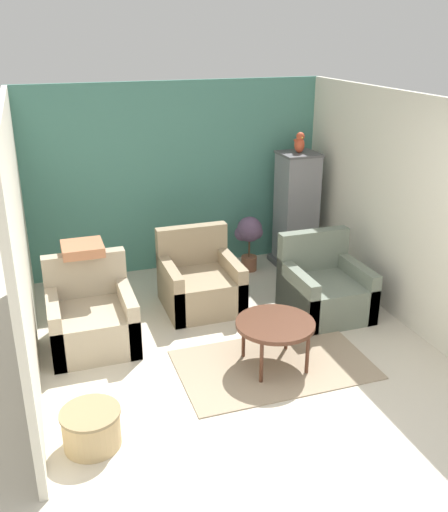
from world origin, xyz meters
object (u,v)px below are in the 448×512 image
(armchair_right, at_px, (324,290))
(birdcage, at_px, (296,211))
(potted_plant, at_px, (249,235))
(parrot, at_px, (299,143))
(wicker_basket, at_px, (91,427))
(armchair_middle, at_px, (200,284))
(armchair_left, at_px, (92,319))
(coffee_table, at_px, (275,326))

(armchair_right, distance_m, birdcage, 1.51)
(armchair_right, xyz_separation_m, potted_plant, (-0.36, 1.40, 0.21))
(potted_plant, bearing_deg, birdcage, 0.47)
(armchair_right, bearing_deg, birdcage, 78.08)
(birdcage, height_order, potted_plant, birdcage)
(armchair_right, relative_size, parrot, 3.26)
(potted_plant, bearing_deg, wicker_basket, -130.05)
(armchair_middle, xyz_separation_m, potted_plant, (0.91, 0.80, 0.21))
(armchair_left, relative_size, armchair_middle, 1.00)
(coffee_table, xyz_separation_m, armchair_left, (-1.58, 0.96, -0.15))
(armchair_left, xyz_separation_m, armchair_middle, (1.27, 0.47, 0.00))
(coffee_table, height_order, birdcage, birdcage)
(coffee_table, relative_size, birdcage, 0.49)
(armchair_left, bearing_deg, birdcage, 24.17)
(armchair_left, xyz_separation_m, potted_plant, (2.18, 1.27, 0.21))
(wicker_basket, bearing_deg, potted_plant, 49.95)
(armchair_right, xyz_separation_m, wicker_basket, (-2.73, -1.41, -0.11))
(armchair_left, relative_size, armchair_right, 1.00)
(armchair_right, height_order, armchair_middle, same)
(coffee_table, xyz_separation_m, armchair_middle, (-0.31, 1.43, -0.15))
(coffee_table, height_order, wicker_basket, coffee_table)
(parrot, bearing_deg, coffee_table, -119.33)
(coffee_table, bearing_deg, armchair_middle, 102.11)
(armchair_right, bearing_deg, potted_plant, 104.58)
(coffee_table, bearing_deg, armchair_right, 40.89)
(coffee_table, relative_size, armchair_middle, 0.85)
(armchair_middle, distance_m, wicker_basket, 2.49)
(coffee_table, relative_size, armchair_left, 0.85)
(armchair_left, xyz_separation_m, armchair_right, (2.54, -0.13, 0.00))
(armchair_middle, height_order, wicker_basket, armchair_middle)
(birdcage, xyz_separation_m, wicker_basket, (-3.02, -2.82, -0.58))
(armchair_right, distance_m, potted_plant, 1.46)
(armchair_right, bearing_deg, wicker_basket, -152.61)
(armchair_right, bearing_deg, armchair_middle, 154.71)
(birdcage, bearing_deg, coffee_table, -119.35)
(coffee_table, distance_m, birdcage, 2.59)
(potted_plant, bearing_deg, armchair_right, -75.42)
(armchair_middle, height_order, parrot, parrot)
(coffee_table, relative_size, potted_plant, 1.01)
(birdcage, relative_size, wicker_basket, 3.30)
(birdcage, bearing_deg, wicker_basket, -137.02)
(armchair_right, height_order, wicker_basket, armchair_right)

